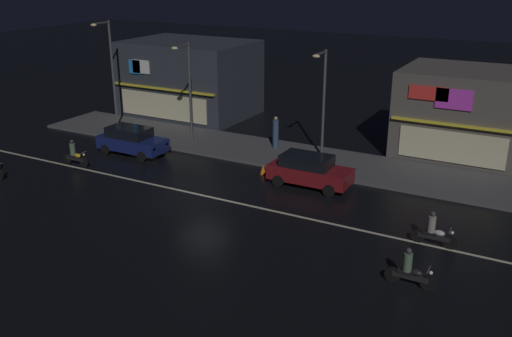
{
  "coord_description": "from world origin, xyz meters",
  "views": [
    {
      "loc": [
        14.95,
        -21.93,
        11.05
      ],
      "look_at": [
        1.47,
        2.82,
        0.81
      ],
      "focal_mm": 39.84,
      "sensor_mm": 36.0,
      "label": 1
    }
  ],
  "objects_px": {
    "pedestrian_on_sidewalk": "(276,133)",
    "motorcycle_following": "(74,155)",
    "traffic_cone": "(263,169)",
    "streetlamp_west": "(110,66)",
    "parked_car_trailing": "(309,170)",
    "parked_car_near_kerb": "(132,140)",
    "streetlamp_east": "(322,95)",
    "motorcycle_opposite_lane": "(410,271)",
    "motorcycle_lead": "(433,232)",
    "streetlamp_mid": "(188,85)"
  },
  "relations": [
    {
      "from": "motorcycle_following",
      "to": "motorcycle_opposite_lane",
      "type": "bearing_deg",
      "value": -11.13
    },
    {
      "from": "motorcycle_lead",
      "to": "traffic_cone",
      "type": "xyz_separation_m",
      "value": [
        -10.12,
        4.12,
        -0.36
      ]
    },
    {
      "from": "streetlamp_mid",
      "to": "streetlamp_east",
      "type": "xyz_separation_m",
      "value": [
        8.32,
        1.58,
        -0.03
      ]
    },
    {
      "from": "streetlamp_mid",
      "to": "motorcycle_following",
      "type": "height_order",
      "value": "streetlamp_mid"
    },
    {
      "from": "parked_car_near_kerb",
      "to": "motorcycle_opposite_lane",
      "type": "height_order",
      "value": "parked_car_near_kerb"
    },
    {
      "from": "motorcycle_following",
      "to": "parked_car_near_kerb",
      "type": "bearing_deg",
      "value": 63.69
    },
    {
      "from": "streetlamp_mid",
      "to": "motorcycle_lead",
      "type": "height_order",
      "value": "streetlamp_mid"
    },
    {
      "from": "pedestrian_on_sidewalk",
      "to": "motorcycle_following",
      "type": "relative_size",
      "value": 1.05
    },
    {
      "from": "streetlamp_west",
      "to": "traffic_cone",
      "type": "height_order",
      "value": "streetlamp_west"
    },
    {
      "from": "pedestrian_on_sidewalk",
      "to": "motorcycle_following",
      "type": "distance_m",
      "value": 12.06
    },
    {
      "from": "parked_car_near_kerb",
      "to": "streetlamp_mid",
      "type": "bearing_deg",
      "value": -125.59
    },
    {
      "from": "streetlamp_west",
      "to": "parked_car_near_kerb",
      "type": "xyz_separation_m",
      "value": [
        4.77,
        -3.82,
        -3.56
      ]
    },
    {
      "from": "parked_car_near_kerb",
      "to": "motorcycle_lead",
      "type": "xyz_separation_m",
      "value": [
        18.83,
        -3.43,
        -0.24
      ]
    },
    {
      "from": "streetlamp_east",
      "to": "motorcycle_following",
      "type": "xyz_separation_m",
      "value": [
        -12.04,
        -7.81,
        -3.28
      ]
    },
    {
      "from": "parked_car_near_kerb",
      "to": "traffic_cone",
      "type": "height_order",
      "value": "parked_car_near_kerb"
    },
    {
      "from": "parked_car_near_kerb",
      "to": "motorcycle_opposite_lane",
      "type": "xyz_separation_m",
      "value": [
        18.78,
        -7.05,
        -0.24
      ]
    },
    {
      "from": "streetlamp_east",
      "to": "traffic_cone",
      "type": "height_order",
      "value": "streetlamp_east"
    },
    {
      "from": "parked_car_trailing",
      "to": "motorcycle_following",
      "type": "height_order",
      "value": "parked_car_trailing"
    },
    {
      "from": "streetlamp_mid",
      "to": "motorcycle_lead",
      "type": "relative_size",
      "value": 3.35
    },
    {
      "from": "parked_car_near_kerb",
      "to": "motorcycle_opposite_lane",
      "type": "bearing_deg",
      "value": 159.43
    },
    {
      "from": "streetlamp_west",
      "to": "streetlamp_mid",
      "type": "height_order",
      "value": "streetlamp_west"
    },
    {
      "from": "traffic_cone",
      "to": "streetlamp_east",
      "type": "bearing_deg",
      "value": 65.71
    },
    {
      "from": "traffic_cone",
      "to": "streetlamp_west",
      "type": "bearing_deg",
      "value": 166.93
    },
    {
      "from": "streetlamp_west",
      "to": "parked_car_near_kerb",
      "type": "relative_size",
      "value": 1.7
    },
    {
      "from": "parked_car_near_kerb",
      "to": "motorcycle_following",
      "type": "distance_m",
      "value": 3.56
    },
    {
      "from": "parked_car_near_kerb",
      "to": "streetlamp_east",
      "type": "bearing_deg",
      "value": -156.24
    },
    {
      "from": "streetlamp_west",
      "to": "parked_car_trailing",
      "type": "height_order",
      "value": "streetlamp_west"
    },
    {
      "from": "motorcycle_lead",
      "to": "motorcycle_opposite_lane",
      "type": "bearing_deg",
      "value": -90.74
    },
    {
      "from": "motorcycle_following",
      "to": "traffic_cone",
      "type": "distance_m",
      "value": 10.98
    },
    {
      "from": "parked_car_near_kerb",
      "to": "motorcycle_lead",
      "type": "distance_m",
      "value": 19.14
    },
    {
      "from": "streetlamp_west",
      "to": "pedestrian_on_sidewalk",
      "type": "distance_m",
      "value": 12.63
    },
    {
      "from": "parked_car_near_kerb",
      "to": "motorcycle_following",
      "type": "xyz_separation_m",
      "value": [
        -1.55,
        -3.19,
        -0.24
      ]
    },
    {
      "from": "motorcycle_following",
      "to": "traffic_cone",
      "type": "relative_size",
      "value": 3.45
    },
    {
      "from": "pedestrian_on_sidewalk",
      "to": "motorcycle_following",
      "type": "height_order",
      "value": "pedestrian_on_sidewalk"
    },
    {
      "from": "parked_car_trailing",
      "to": "pedestrian_on_sidewalk",
      "type": "bearing_deg",
      "value": 132.83
    },
    {
      "from": "streetlamp_west",
      "to": "parked_car_near_kerb",
      "type": "height_order",
      "value": "streetlamp_west"
    },
    {
      "from": "streetlamp_west",
      "to": "streetlamp_mid",
      "type": "relative_size",
      "value": 1.15
    },
    {
      "from": "streetlamp_east",
      "to": "traffic_cone",
      "type": "bearing_deg",
      "value": -114.29
    },
    {
      "from": "streetlamp_east",
      "to": "parked_car_near_kerb",
      "type": "height_order",
      "value": "streetlamp_east"
    },
    {
      "from": "motorcycle_opposite_lane",
      "to": "streetlamp_west",
      "type": "bearing_deg",
      "value": -32.82
    },
    {
      "from": "streetlamp_east",
      "to": "streetlamp_west",
      "type": "bearing_deg",
      "value": -177.01
    },
    {
      "from": "motorcycle_opposite_lane",
      "to": "traffic_cone",
      "type": "relative_size",
      "value": 3.45
    },
    {
      "from": "motorcycle_opposite_lane",
      "to": "traffic_cone",
      "type": "distance_m",
      "value": 12.7
    },
    {
      "from": "parked_car_near_kerb",
      "to": "motorcycle_lead",
      "type": "bearing_deg",
      "value": 169.68
    },
    {
      "from": "streetlamp_west",
      "to": "streetlamp_east",
      "type": "xyz_separation_m",
      "value": [
        15.26,
        0.8,
        -0.52
      ]
    },
    {
      "from": "parked_car_near_kerb",
      "to": "motorcycle_following",
      "type": "relative_size",
      "value": 2.26
    },
    {
      "from": "motorcycle_following",
      "to": "pedestrian_on_sidewalk",
      "type": "bearing_deg",
      "value": 42.02
    },
    {
      "from": "streetlamp_mid",
      "to": "parked_car_trailing",
      "type": "distance_m",
      "value": 10.32
    },
    {
      "from": "streetlamp_mid",
      "to": "pedestrian_on_sidewalk",
      "type": "distance_m",
      "value": 6.22
    },
    {
      "from": "streetlamp_west",
      "to": "motorcycle_following",
      "type": "bearing_deg",
      "value": -65.33
    }
  ]
}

